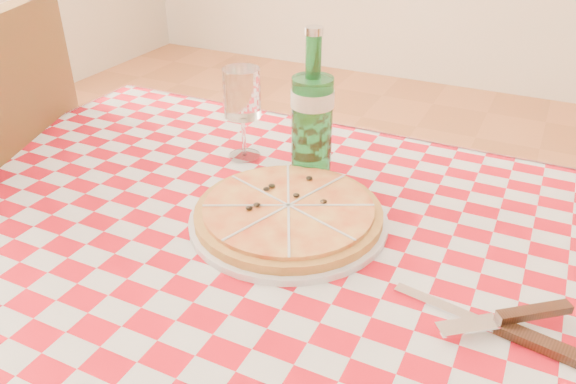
# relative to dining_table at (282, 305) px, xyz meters

# --- Properties ---
(dining_table) EXTENTS (1.20, 0.80, 0.75)m
(dining_table) POSITION_rel_dining_table_xyz_m (0.00, 0.00, 0.00)
(dining_table) COLOR brown
(dining_table) RESTS_ON ground
(tablecloth) EXTENTS (1.30, 0.90, 0.01)m
(tablecloth) POSITION_rel_dining_table_xyz_m (0.00, 0.00, 0.09)
(tablecloth) COLOR #B40B18
(tablecloth) RESTS_ON dining_table
(pizza_plate) EXTENTS (0.38, 0.38, 0.04)m
(pizza_plate) POSITION_rel_dining_table_xyz_m (-0.02, 0.07, 0.12)
(pizza_plate) COLOR gold
(pizza_plate) RESTS_ON tablecloth
(water_bottle) EXTENTS (0.09, 0.09, 0.26)m
(water_bottle) POSITION_rel_dining_table_xyz_m (-0.06, 0.22, 0.23)
(water_bottle) COLOR #1B6C2E
(water_bottle) RESTS_ON tablecloth
(wine_glass) EXTENTS (0.07, 0.07, 0.17)m
(wine_glass) POSITION_rel_dining_table_xyz_m (-0.19, 0.23, 0.18)
(wine_glass) COLOR white
(wine_glass) RESTS_ON tablecloth
(cutlery) EXTENTS (0.28, 0.26, 0.03)m
(cutlery) POSITION_rel_dining_table_xyz_m (0.29, -0.03, 0.11)
(cutlery) COLOR silver
(cutlery) RESTS_ON tablecloth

